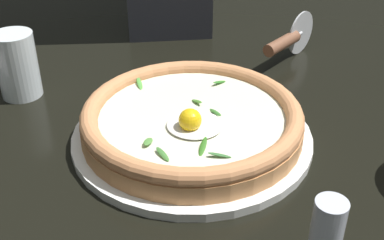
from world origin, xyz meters
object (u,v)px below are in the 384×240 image
pizza (192,119)px  pizza_cutter (288,40)px  drinking_glass (18,70)px  pepper_shaker (326,234)px

pizza → pizza_cutter: pizza_cutter is taller
pizza → drinking_glass: drinking_glass is taller
pizza → pepper_shaker: 0.25m
pizza → pizza_cutter: size_ratio=2.32×
pizza → pizza_cutter: 0.31m
pizza → drinking_glass: (-0.28, 0.10, 0.01)m
pepper_shaker → drinking_glass: bearing=144.8°
pizza_cutter → pepper_shaker: 0.47m
pizza → drinking_glass: size_ratio=2.88×
drinking_glass → pepper_shaker: size_ratio=1.30×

